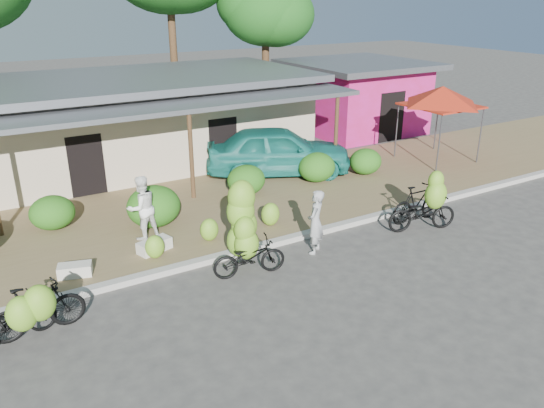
# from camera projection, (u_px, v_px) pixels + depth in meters

# --- Properties ---
(ground) EXTENTS (100.00, 100.00, 0.00)m
(ground) POSITION_uv_depth(u_px,v_px,m) (298.00, 284.00, 12.14)
(ground) COLOR #3F3D3B
(ground) RESTS_ON ground
(sidewalk) EXTENTS (60.00, 6.00, 0.12)m
(sidewalk) POSITION_uv_depth(u_px,v_px,m) (208.00, 210.00, 16.12)
(sidewalk) COLOR olive
(sidewalk) RESTS_ON ground
(curb) EXTENTS (60.00, 0.25, 0.15)m
(curb) POSITION_uv_depth(u_px,v_px,m) (255.00, 248.00, 13.71)
(curb) COLOR #A8A399
(curb) RESTS_ON ground
(shop_main) EXTENTS (13.00, 8.50, 3.35)m
(shop_main) POSITION_uv_depth(u_px,v_px,m) (142.00, 119.00, 20.25)
(shop_main) COLOR #C8B597
(shop_main) RESTS_ON ground
(shop_pink) EXTENTS (6.00, 6.00, 3.25)m
(shop_pink) POSITION_uv_depth(u_px,v_px,m) (357.00, 95.00, 25.27)
(shop_pink) COLOR #CE1F88
(shop_pink) RESTS_ON ground
(tree_near_right) EXTENTS (4.32, 4.13, 7.16)m
(tree_near_right) POSITION_uv_depth(u_px,v_px,m) (261.00, 8.00, 25.23)
(tree_near_right) COLOR #4E371F
(tree_near_right) RESTS_ON ground
(hedge_1) EXTENTS (1.22, 1.09, 0.95)m
(hedge_1) POSITION_uv_depth(u_px,v_px,m) (52.00, 213.00, 14.57)
(hedge_1) COLOR #256216
(hedge_1) RESTS_ON sidewalk
(hedge_2) EXTENTS (1.49, 1.35, 1.17)m
(hedge_2) POSITION_uv_depth(u_px,v_px,m) (154.00, 206.00, 14.70)
(hedge_2) COLOR #256216
(hedge_2) RESTS_ON sidewalk
(hedge_3) EXTENTS (1.25, 1.12, 0.97)m
(hedge_3) POSITION_uv_depth(u_px,v_px,m) (246.00, 180.00, 17.08)
(hedge_3) COLOR #256216
(hedge_3) RESTS_ON sidewalk
(hedge_4) EXTENTS (1.31, 1.18, 1.02)m
(hedge_4) POSITION_uv_depth(u_px,v_px,m) (317.00, 167.00, 18.26)
(hedge_4) COLOR #256216
(hedge_4) RESTS_ON sidewalk
(hedge_5) EXTENTS (1.19, 1.07, 0.93)m
(hedge_5) POSITION_uv_depth(u_px,v_px,m) (365.00, 161.00, 19.03)
(hedge_5) COLOR #256216
(hedge_5) RESTS_ON sidewalk
(red_canopy) EXTENTS (3.50, 3.50, 2.86)m
(red_canopy) POSITION_uv_depth(u_px,v_px,m) (442.00, 96.00, 19.94)
(red_canopy) COLOR #59595E
(red_canopy) RESTS_ON sidewalk
(bike_far_left) EXTENTS (1.77, 1.36, 1.27)m
(bike_far_left) POSITION_uv_depth(u_px,v_px,m) (14.00, 321.00, 9.87)
(bike_far_left) COLOR black
(bike_far_left) RESTS_ON ground
(bike_left) EXTENTS (1.84, 1.19, 1.39)m
(bike_left) POSITION_uv_depth(u_px,v_px,m) (37.00, 309.00, 10.08)
(bike_left) COLOR black
(bike_left) RESTS_ON ground
(bike_center) EXTENTS (1.82, 1.30, 2.19)m
(bike_center) POSITION_uv_depth(u_px,v_px,m) (245.00, 236.00, 12.48)
(bike_center) COLOR black
(bike_center) RESTS_ON ground
(bike_right) EXTENTS (1.85, 1.20, 1.71)m
(bike_right) POSITION_uv_depth(u_px,v_px,m) (422.00, 200.00, 15.14)
(bike_right) COLOR black
(bike_right) RESTS_ON ground
(bike_far_right) EXTENTS (2.11, 1.26, 1.05)m
(bike_far_right) POSITION_uv_depth(u_px,v_px,m) (422.00, 213.00, 14.74)
(bike_far_right) COLOR black
(bike_far_right) RESTS_ON ground
(loose_banana_a) EXTENTS (0.48, 0.41, 0.60)m
(loose_banana_a) POSITION_uv_depth(u_px,v_px,m) (155.00, 247.00, 13.00)
(loose_banana_a) COLOR #7DAE2B
(loose_banana_a) RESTS_ON sidewalk
(loose_banana_b) EXTENTS (0.49, 0.42, 0.62)m
(loose_banana_b) POSITION_uv_depth(u_px,v_px,m) (209.00, 230.00, 13.91)
(loose_banana_b) COLOR #7DAE2B
(loose_banana_b) RESTS_ON sidewalk
(loose_banana_c) EXTENTS (0.53, 0.45, 0.66)m
(loose_banana_c) POSITION_uv_depth(u_px,v_px,m) (270.00, 214.00, 14.83)
(loose_banana_c) COLOR #7DAE2B
(loose_banana_c) RESTS_ON sidewalk
(sack_near) EXTENTS (0.93, 0.64, 0.30)m
(sack_near) POSITION_uv_depth(u_px,v_px,m) (154.00, 246.00, 13.40)
(sack_near) COLOR beige
(sack_near) RESTS_ON sidewalk
(sack_far) EXTENTS (0.83, 0.58, 0.28)m
(sack_far) POSITION_uv_depth(u_px,v_px,m) (75.00, 270.00, 12.23)
(sack_far) COLOR beige
(sack_far) RESTS_ON sidewalk
(vendor) EXTENTS (0.73, 0.70, 1.69)m
(vendor) POSITION_uv_depth(u_px,v_px,m) (315.00, 222.00, 13.35)
(vendor) COLOR #9A9A9A
(vendor) RESTS_ON ground
(bystander) EXTENTS (0.97, 0.83, 1.73)m
(bystander) POSITION_uv_depth(u_px,v_px,m) (142.00, 208.00, 13.86)
(bystander) COLOR white
(bystander) RESTS_ON sidewalk
(teal_van) EXTENTS (5.51, 3.99, 1.74)m
(teal_van) POSITION_uv_depth(u_px,v_px,m) (278.00, 150.00, 18.89)
(teal_van) COLOR #1A766C
(teal_van) RESTS_ON sidewalk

